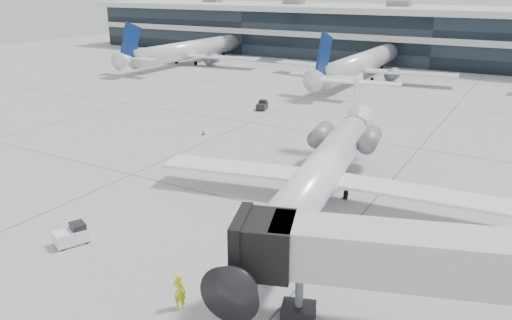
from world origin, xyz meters
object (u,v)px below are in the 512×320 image
Objects in this scene: regional_jet at (323,170)px; baggage_tug at (72,235)px; ramp_worker at (179,291)px; jet_bridge at (435,260)px.

regional_jet reaches higher than baggage_tug.
ramp_worker is 10.31m from baggage_tug.
regional_jet reaches higher than jet_bridge.
regional_jet reaches higher than ramp_worker.
jet_bridge is 21.84m from baggage_tug.
regional_jet is 13.75× the size of baggage_tug.
ramp_worker is (-11.31, -4.37, -2.96)m from jet_bridge.
jet_bridge is 12.48m from ramp_worker.
regional_jet is at bearing -101.30° from ramp_worker.
jet_bridge is 8.43× the size of ramp_worker.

